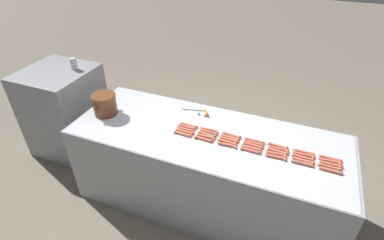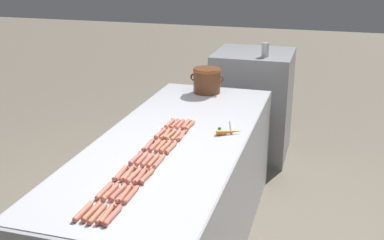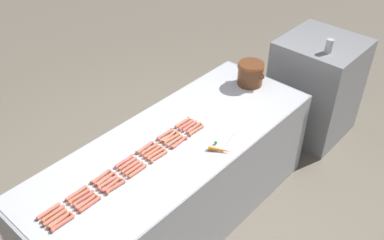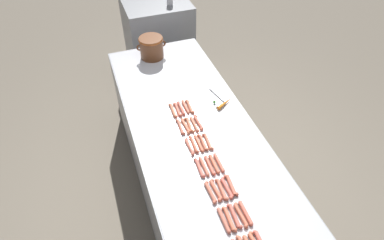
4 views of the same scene
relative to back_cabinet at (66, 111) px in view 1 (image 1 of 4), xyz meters
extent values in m
plane|color=#756B5B|center=(-0.20, -1.82, -0.51)|extent=(20.00, 20.00, 0.00)
cube|color=#9EA0A5|center=(-0.20, -1.82, -0.10)|extent=(0.90, 2.41, 0.83)
cube|color=silver|center=(-0.20, -1.82, 0.32)|extent=(0.88, 2.37, 0.00)
cube|color=gray|center=(0.00, 0.00, 0.00)|extent=(0.72, 0.72, 1.02)
cylinder|color=#D67056|center=(-0.29, -2.81, 0.33)|extent=(0.03, 0.15, 0.02)
sphere|color=#D67056|center=(-0.29, -2.89, 0.33)|extent=(0.02, 0.02, 0.02)
sphere|color=#D67056|center=(-0.29, -2.74, 0.33)|extent=(0.02, 0.02, 0.02)
cylinder|color=#D06A54|center=(-0.29, -2.61, 0.33)|extent=(0.02, 0.15, 0.02)
sphere|color=#D06A54|center=(-0.29, -2.69, 0.33)|extent=(0.02, 0.02, 0.02)
sphere|color=#D06A54|center=(-0.29, -2.54, 0.33)|extent=(0.02, 0.02, 0.02)
cylinder|color=#CE6850|center=(-0.29, -2.42, 0.33)|extent=(0.03, 0.15, 0.02)
sphere|color=#CE6850|center=(-0.30, -2.49, 0.33)|extent=(0.02, 0.02, 0.02)
sphere|color=#CE6850|center=(-0.29, -2.34, 0.33)|extent=(0.02, 0.02, 0.02)
cylinder|color=#D76453|center=(-0.29, -2.22, 0.33)|extent=(0.03, 0.15, 0.02)
sphere|color=#D76453|center=(-0.29, -2.29, 0.33)|extent=(0.02, 0.02, 0.02)
sphere|color=#D76453|center=(-0.29, -2.14, 0.33)|extent=(0.02, 0.02, 0.02)
cylinder|color=#CC6653|center=(-0.29, -2.02, 0.33)|extent=(0.03, 0.15, 0.02)
sphere|color=#CC6653|center=(-0.30, -2.09, 0.33)|extent=(0.02, 0.02, 0.02)
sphere|color=#CC6653|center=(-0.29, -1.95, 0.33)|extent=(0.02, 0.02, 0.02)
cylinder|color=#CD6953|center=(-0.29, -1.82, 0.33)|extent=(0.03, 0.15, 0.02)
sphere|color=#CD6953|center=(-0.29, -1.89, 0.33)|extent=(0.02, 0.02, 0.02)
sphere|color=#CD6953|center=(-0.30, -1.75, 0.33)|extent=(0.02, 0.02, 0.02)
cylinder|color=#D76F4F|center=(-0.29, -1.63, 0.33)|extent=(0.03, 0.15, 0.02)
sphere|color=#D76F4F|center=(-0.29, -1.70, 0.33)|extent=(0.02, 0.02, 0.02)
sphere|color=#D76F4F|center=(-0.30, -1.55, 0.33)|extent=(0.02, 0.02, 0.02)
cylinder|color=#CF6A4D|center=(-0.26, -2.80, 0.33)|extent=(0.03, 0.15, 0.02)
sphere|color=#CF6A4D|center=(-0.25, -2.88, 0.33)|extent=(0.02, 0.02, 0.02)
sphere|color=#CF6A4D|center=(-0.26, -2.73, 0.33)|extent=(0.02, 0.02, 0.02)
cylinder|color=#D56D50|center=(-0.26, -2.62, 0.33)|extent=(0.03, 0.15, 0.02)
sphere|color=#D56D50|center=(-0.25, -2.69, 0.33)|extent=(0.02, 0.02, 0.02)
sphere|color=#D56D50|center=(-0.26, -2.54, 0.33)|extent=(0.02, 0.02, 0.02)
cylinder|color=#D76C51|center=(-0.25, -2.41, 0.33)|extent=(0.03, 0.15, 0.02)
sphere|color=#D76C51|center=(-0.26, -2.48, 0.33)|extent=(0.02, 0.02, 0.02)
sphere|color=#D76C51|center=(-0.25, -2.34, 0.33)|extent=(0.02, 0.02, 0.02)
cylinder|color=#CC6D56|center=(-0.26, -2.22, 0.33)|extent=(0.02, 0.15, 0.02)
sphere|color=#CC6D56|center=(-0.26, -2.29, 0.33)|extent=(0.02, 0.02, 0.02)
sphere|color=#CC6D56|center=(-0.26, -2.14, 0.33)|extent=(0.02, 0.02, 0.02)
cylinder|color=#D26A4F|center=(-0.26, -2.01, 0.33)|extent=(0.03, 0.15, 0.02)
sphere|color=#D26A4F|center=(-0.25, -2.09, 0.33)|extent=(0.02, 0.02, 0.02)
sphere|color=#D26A4F|center=(-0.26, -1.94, 0.33)|extent=(0.02, 0.02, 0.02)
cylinder|color=#D06F51|center=(-0.25, -1.82, 0.33)|extent=(0.03, 0.15, 0.02)
sphere|color=#D06F51|center=(-0.26, -1.90, 0.33)|extent=(0.02, 0.02, 0.02)
sphere|color=#D06F51|center=(-0.25, -1.75, 0.33)|extent=(0.02, 0.02, 0.02)
cylinder|color=#D2654F|center=(-0.25, -1.63, 0.33)|extent=(0.03, 0.15, 0.02)
sphere|color=#D2654F|center=(-0.25, -1.70, 0.33)|extent=(0.02, 0.02, 0.02)
sphere|color=#D2654F|center=(-0.26, -1.56, 0.33)|extent=(0.02, 0.02, 0.02)
cylinder|color=#CF6E4F|center=(-0.22, -2.81, 0.33)|extent=(0.03, 0.15, 0.02)
sphere|color=#CF6E4F|center=(-0.22, -2.89, 0.33)|extent=(0.02, 0.02, 0.02)
sphere|color=#CF6E4F|center=(-0.22, -2.74, 0.33)|extent=(0.02, 0.02, 0.02)
cylinder|color=#CF6453|center=(-0.22, -2.61, 0.33)|extent=(0.03, 0.15, 0.02)
sphere|color=#CF6453|center=(-0.22, -2.68, 0.33)|extent=(0.02, 0.02, 0.02)
sphere|color=#CF6453|center=(-0.23, -2.54, 0.33)|extent=(0.02, 0.02, 0.02)
cylinder|color=#D36F56|center=(-0.22, -2.42, 0.33)|extent=(0.03, 0.15, 0.02)
sphere|color=#D36F56|center=(-0.22, -2.49, 0.33)|extent=(0.02, 0.02, 0.02)
sphere|color=#D36F56|center=(-0.22, -2.35, 0.33)|extent=(0.02, 0.02, 0.02)
cylinder|color=#D8644F|center=(-0.22, -2.22, 0.33)|extent=(0.03, 0.15, 0.02)
sphere|color=#D8644F|center=(-0.22, -2.29, 0.33)|extent=(0.02, 0.02, 0.02)
sphere|color=#D8644F|center=(-0.22, -2.15, 0.33)|extent=(0.02, 0.02, 0.02)
cylinder|color=#D66A4D|center=(-0.22, -2.02, 0.33)|extent=(0.03, 0.15, 0.02)
sphere|color=#D66A4D|center=(-0.22, -2.09, 0.33)|extent=(0.02, 0.02, 0.02)
sphere|color=#D66A4D|center=(-0.22, -1.95, 0.33)|extent=(0.02, 0.02, 0.02)
cylinder|color=#CC714F|center=(-0.22, -1.82, 0.33)|extent=(0.04, 0.15, 0.02)
sphere|color=#CC714F|center=(-0.22, -1.90, 0.33)|extent=(0.02, 0.02, 0.02)
sphere|color=#CC714F|center=(-0.23, -1.75, 0.33)|extent=(0.02, 0.02, 0.02)
cylinder|color=#D56753|center=(-0.22, -1.62, 0.33)|extent=(0.03, 0.15, 0.02)
sphere|color=#D56753|center=(-0.22, -1.70, 0.33)|extent=(0.02, 0.02, 0.02)
sphere|color=#D56753|center=(-0.22, -1.55, 0.33)|extent=(0.02, 0.02, 0.02)
cylinder|color=#D66E4D|center=(-0.18, -2.81, 0.33)|extent=(0.03, 0.15, 0.02)
sphere|color=#D66E4D|center=(-0.19, -2.88, 0.33)|extent=(0.02, 0.02, 0.02)
sphere|color=#D66E4D|center=(-0.18, -2.73, 0.33)|extent=(0.02, 0.02, 0.02)
cylinder|color=#CF6A4E|center=(-0.18, -2.62, 0.33)|extent=(0.03, 0.15, 0.02)
sphere|color=#CF6A4E|center=(-0.19, -2.69, 0.33)|extent=(0.02, 0.02, 0.02)
sphere|color=#CF6A4E|center=(-0.18, -2.54, 0.33)|extent=(0.02, 0.02, 0.02)
cylinder|color=#D56455|center=(-0.18, -2.42, 0.33)|extent=(0.03, 0.15, 0.02)
sphere|color=#D56455|center=(-0.19, -2.49, 0.33)|extent=(0.02, 0.02, 0.02)
sphere|color=#D56455|center=(-0.18, -2.35, 0.33)|extent=(0.02, 0.02, 0.02)
cylinder|color=#CC6B4E|center=(-0.19, -2.22, 0.33)|extent=(0.03, 0.15, 0.02)
sphere|color=#CC6B4E|center=(-0.19, -2.29, 0.33)|extent=(0.02, 0.02, 0.02)
sphere|color=#CC6B4E|center=(-0.19, -2.15, 0.33)|extent=(0.02, 0.02, 0.02)
cylinder|color=#D06E53|center=(-0.19, -2.02, 0.33)|extent=(0.03, 0.15, 0.02)
sphere|color=#D06E53|center=(-0.18, -2.09, 0.33)|extent=(0.02, 0.02, 0.02)
sphere|color=#D06E53|center=(-0.19, -1.94, 0.33)|extent=(0.02, 0.02, 0.02)
cylinder|color=#CC7056|center=(-0.19, -1.82, 0.33)|extent=(0.03, 0.15, 0.02)
sphere|color=#CC7056|center=(-0.19, -1.90, 0.33)|extent=(0.02, 0.02, 0.02)
sphere|color=#CC7056|center=(-0.19, -1.75, 0.33)|extent=(0.02, 0.02, 0.02)
cylinder|color=#CF6B51|center=(-0.19, -1.62, 0.33)|extent=(0.03, 0.15, 0.02)
sphere|color=#CF6B51|center=(-0.19, -1.69, 0.33)|extent=(0.02, 0.02, 0.02)
sphere|color=#CF6B51|center=(-0.18, -1.55, 0.33)|extent=(0.02, 0.02, 0.02)
cylinder|color=#D36554|center=(-0.15, -2.81, 0.33)|extent=(0.03, 0.15, 0.02)
sphere|color=#D36554|center=(-0.15, -2.88, 0.33)|extent=(0.02, 0.02, 0.02)
sphere|color=#D36554|center=(-0.16, -2.74, 0.33)|extent=(0.02, 0.02, 0.02)
cylinder|color=#D16550|center=(-0.15, -2.61, 0.33)|extent=(0.03, 0.15, 0.02)
sphere|color=#D16550|center=(-0.15, -2.69, 0.33)|extent=(0.02, 0.02, 0.02)
sphere|color=#D16550|center=(-0.15, -2.54, 0.33)|extent=(0.02, 0.02, 0.02)
cylinder|color=#CB654E|center=(-0.15, -2.41, 0.33)|extent=(0.04, 0.15, 0.02)
sphere|color=#CB654E|center=(-0.15, -2.48, 0.33)|extent=(0.02, 0.02, 0.02)
sphere|color=#CB654E|center=(-0.16, -2.34, 0.33)|extent=(0.02, 0.02, 0.02)
cylinder|color=#D66952|center=(-0.15, -2.22, 0.33)|extent=(0.02, 0.15, 0.02)
sphere|color=#D66952|center=(-0.15, -2.29, 0.33)|extent=(0.02, 0.02, 0.02)
sphere|color=#D66952|center=(-0.15, -2.15, 0.33)|extent=(0.02, 0.02, 0.02)
cylinder|color=#D77256|center=(-0.15, -2.02, 0.33)|extent=(0.03, 0.15, 0.02)
sphere|color=#D77256|center=(-0.15, -2.09, 0.33)|extent=(0.02, 0.02, 0.02)
sphere|color=#D77256|center=(-0.16, -1.95, 0.33)|extent=(0.02, 0.02, 0.02)
cylinder|color=#D36750|center=(-0.15, -1.82, 0.33)|extent=(0.03, 0.15, 0.02)
sphere|color=#D36750|center=(-0.16, -1.89, 0.33)|extent=(0.02, 0.02, 0.02)
sphere|color=#D36750|center=(-0.15, -1.75, 0.33)|extent=(0.02, 0.02, 0.02)
cylinder|color=#CA6F50|center=(-0.15, -1.63, 0.33)|extent=(0.03, 0.15, 0.02)
sphere|color=#CA6F50|center=(-0.15, -1.70, 0.33)|extent=(0.02, 0.02, 0.02)
sphere|color=#CA6F50|center=(-0.16, -1.55, 0.33)|extent=(0.02, 0.02, 0.02)
cylinder|color=brown|center=(-0.25, -0.81, 0.42)|extent=(0.22, 0.22, 0.20)
torus|color=#9E4A1B|center=(-0.25, -0.81, 0.51)|extent=(0.23, 0.23, 0.03)
torus|color=brown|center=(-0.36, -0.81, 0.44)|extent=(0.06, 0.02, 0.06)
torus|color=brown|center=(-0.14, -0.81, 0.44)|extent=(0.06, 0.02, 0.06)
cylinder|color=#B7B7BC|center=(0.11, -1.57, 0.33)|extent=(0.07, 0.22, 0.01)
ellipsoid|color=#B7B7BC|center=(0.08, -1.70, 0.33)|extent=(0.08, 0.07, 0.02)
cone|color=orange|center=(0.12, -1.69, 0.34)|extent=(0.16, 0.11, 0.03)
sphere|color=#387F2D|center=(0.05, -1.64, 0.34)|extent=(0.02, 0.02, 0.02)
cylinder|color=#BCBCC1|center=(0.12, -0.18, 0.57)|extent=(0.07, 0.07, 0.12)
cylinder|color=silver|center=(0.12, -0.18, 0.64)|extent=(0.06, 0.06, 0.00)
camera|label=1|loc=(-2.13, -2.45, 1.86)|focal=27.51mm
camera|label=2|loc=(0.69, -4.46, 1.42)|focal=44.81mm
camera|label=3|loc=(1.51, -3.52, 2.33)|focal=40.22mm
camera|label=4|loc=(-0.76, -3.40, 2.00)|focal=29.58mm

